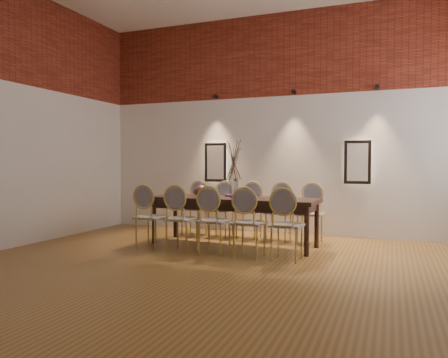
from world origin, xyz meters
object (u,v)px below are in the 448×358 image
(chair_near_a, at_px, (151,217))
(book, at_px, (234,196))
(chair_near_c, at_px, (214,221))
(chair_near_d, at_px, (249,223))
(chair_far_a, at_px, (194,208))
(chair_far_d, at_px, (278,212))
(chair_far_b, at_px, (221,210))
(chair_far_e, at_px, (310,214))
(vase, at_px, (234,188))
(chair_near_e, at_px, (287,225))
(chair_near_b, at_px, (182,219))
(chair_far_c, at_px, (249,211))
(dining_table, at_px, (233,221))
(bowl, at_px, (201,191))

(chair_near_a, distance_m, book, 1.36)
(chair_near_a, relative_size, chair_near_c, 1.00)
(chair_near_d, bearing_deg, chair_far_a, 138.25)
(chair_near_c, distance_m, chair_far_a, 1.75)
(chair_far_d, bearing_deg, chair_far_a, -0.00)
(chair_far_b, bearing_deg, chair_near_c, 110.48)
(chair_far_e, relative_size, vase, 3.13)
(chair_near_e, height_order, chair_far_b, same)
(chair_near_e, height_order, book, chair_near_e)
(book, bearing_deg, chair_far_a, 150.20)
(chair_near_b, xyz_separation_m, chair_near_d, (1.05, -0.04, 0.00))
(chair_far_a, bearing_deg, chair_near_b, 110.48)
(chair_near_e, bearing_deg, chair_far_b, 138.25)
(chair_far_b, bearing_deg, chair_far_c, 180.00)
(dining_table, relative_size, chair_far_a, 2.78)
(chair_near_a, height_order, book, chair_near_a)
(chair_far_c, bearing_deg, chair_far_b, -0.00)
(chair_near_d, relative_size, chair_far_b, 1.00)
(chair_near_a, bearing_deg, book, 41.96)
(bowl, xyz_separation_m, book, (0.48, 0.22, -0.07))
(chair_near_b, height_order, chair_near_c, same)
(chair_near_b, distance_m, chair_far_e, 2.10)
(chair_near_c, relative_size, chair_far_e, 1.00)
(chair_near_e, bearing_deg, bowl, 157.62)
(chair_near_d, relative_size, book, 3.62)
(chair_far_c, bearing_deg, chair_near_d, 110.48)
(chair_near_b, height_order, chair_far_d, same)
(dining_table, bearing_deg, bowl, -174.64)
(chair_near_e, height_order, chair_far_a, same)
(chair_near_b, bearing_deg, chair_far_b, 90.00)
(chair_near_e, bearing_deg, chair_near_b, 180.00)
(chair_near_a, xyz_separation_m, chair_far_b, (0.58, 1.38, 0.00))
(chair_far_c, bearing_deg, vase, 90.58)
(chair_far_c, relative_size, vase, 3.13)
(chair_far_d, bearing_deg, chair_near_a, 41.75)
(chair_near_b, bearing_deg, chair_far_a, 110.48)
(vase, bearing_deg, book, 107.06)
(chair_near_e, relative_size, chair_far_c, 1.00)
(dining_table, bearing_deg, book, 107.46)
(chair_near_c, bearing_deg, chair_far_c, 90.00)
(chair_near_e, relative_size, vase, 3.13)
(chair_near_b, relative_size, chair_far_c, 1.00)
(chair_near_d, distance_m, vase, 0.97)
(chair_near_a, distance_m, vase, 1.34)
(chair_near_a, bearing_deg, chair_near_d, -0.00)
(bowl, bearing_deg, chair_near_a, -130.60)
(dining_table, relative_size, chair_far_b, 2.78)
(chair_near_b, xyz_separation_m, chair_near_e, (1.57, -0.06, 0.00))
(chair_near_a, xyz_separation_m, chair_near_d, (1.57, -0.06, 0.00))
(vase, distance_m, bowl, 0.55)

